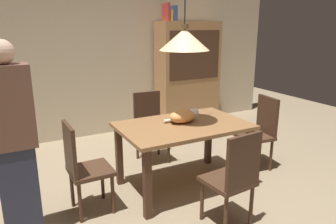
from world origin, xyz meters
TOP-DOWN VIEW (x-y plane):
  - ground at (0.00, 0.00)m, footprint 10.00×10.00m
  - back_wall at (0.00, 2.65)m, footprint 6.40×0.10m
  - dining_table at (0.14, 0.38)m, footprint 1.40×0.90m
  - chair_left_side at (-0.99, 0.38)m, footprint 0.41×0.41m
  - chair_near_front at (0.15, -0.50)m, footprint 0.43×0.43m
  - chair_far_back at (0.14, 1.26)m, footprint 0.41×0.41m
  - chair_right_side at (1.27, 0.37)m, footprint 0.44×0.44m
  - cat_sleeping at (0.18, 0.44)m, footprint 0.40×0.28m
  - pendant_lamp at (0.14, 0.38)m, footprint 0.52×0.52m
  - hutch_bookcase at (1.37, 2.32)m, footprint 1.12×0.45m
  - book_red_tall at (0.94, 2.32)m, footprint 0.04×0.22m
  - book_yellow_short at (1.00, 2.32)m, footprint 0.04×0.20m
  - book_blue_wide at (1.07, 2.32)m, footprint 0.06×0.24m
  - person_standing at (-1.55, 0.23)m, footprint 0.36×0.22m

SIDE VIEW (x-z plane):
  - ground at x=0.00m, z-range 0.00..0.00m
  - chair_left_side at x=-0.99m, z-range 0.05..0.98m
  - chair_near_front at x=0.15m, z-range 0.05..0.98m
  - chair_far_back at x=0.14m, z-range 0.05..0.98m
  - chair_right_side at x=1.27m, z-range 0.05..0.98m
  - dining_table at x=0.14m, z-range 0.27..1.02m
  - cat_sleeping at x=0.18m, z-range 0.75..0.90m
  - person_standing at x=-1.55m, z-range 0.01..1.72m
  - hutch_bookcase at x=1.37m, z-range -0.04..1.81m
  - back_wall at x=0.00m, z-range 0.00..2.90m
  - pendant_lamp at x=0.14m, z-range 1.01..2.31m
  - book_yellow_short at x=1.00m, z-range 1.85..2.03m
  - book_blue_wide at x=1.07m, z-range 1.85..2.09m
  - book_red_tall at x=0.94m, z-range 1.85..2.13m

